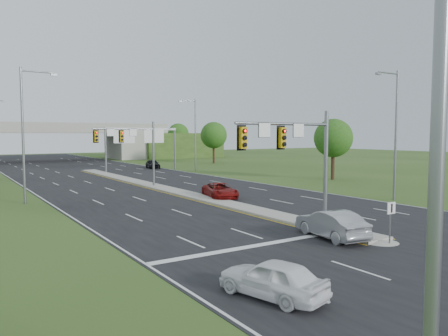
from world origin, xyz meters
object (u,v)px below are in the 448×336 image
at_px(signal_mast_far, 133,143).
at_px(car_silver, 331,224).
at_px(signal_mast_near, 298,151).
at_px(keep_right_sign, 391,215).
at_px(car_white, 272,278).
at_px(overpass, 48,144).
at_px(car_far_c, 153,164).
at_px(sign_gantry, 141,137).
at_px(car_far_a, 220,191).

xyz_separation_m(signal_mast_far, car_silver, (0.76, -26.84, -3.94)).
height_order(signal_mast_near, car_silver, signal_mast_near).
bearing_deg(signal_mast_far, keep_right_sign, -85.61).
bearing_deg(car_white, keep_right_sign, 178.42).
bearing_deg(signal_mast_far, car_silver, -88.37).
bearing_deg(overpass, car_far_c, -71.47).
bearing_deg(car_silver, keep_right_sign, 129.08).
bearing_deg(overpass, keep_right_sign, -90.00).
relative_size(car_white, car_silver, 0.85).
height_order(car_white, car_silver, car_silver).
bearing_deg(car_white, signal_mast_near, -152.68).
relative_size(signal_mast_far, keep_right_sign, 3.18).
bearing_deg(keep_right_sign, car_white, -166.13).
height_order(signal_mast_near, sign_gantry, signal_mast_near).
distance_m(signal_mast_far, car_far_c, 27.50).
height_order(signal_mast_near, car_white, signal_mast_near).
distance_m(car_white, car_far_a, 23.72).
bearing_deg(signal_mast_far, signal_mast_near, -90.00).
xyz_separation_m(signal_mast_far, keep_right_sign, (2.26, -29.45, -3.21)).
bearing_deg(car_far_a, signal_mast_near, -91.42).
relative_size(signal_mast_near, keep_right_sign, 3.18).
bearing_deg(car_silver, signal_mast_far, -79.12).
relative_size(signal_mast_near, signal_mast_far, 1.00).
xyz_separation_m(signal_mast_near, signal_mast_far, (0.00, 25.00, 0.00)).
relative_size(keep_right_sign, overpass, 0.03).
height_order(keep_right_sign, car_white, keep_right_sign).
height_order(car_silver, car_far_c, car_silver).
height_order(signal_mast_near, car_far_c, signal_mast_near).
bearing_deg(keep_right_sign, car_far_c, 79.02).
distance_m(car_white, car_far_c, 59.41).
height_order(keep_right_sign, car_far_a, keep_right_sign).
distance_m(overpass, car_silver, 81.97).
bearing_deg(signal_mast_far, car_white, -103.07).
relative_size(car_white, car_far_a, 0.83).
bearing_deg(car_far_c, signal_mast_near, -94.65).
relative_size(sign_gantry, car_far_c, 2.68).
relative_size(signal_mast_near, car_white, 1.77).
distance_m(signal_mast_near, keep_right_sign, 5.94).
xyz_separation_m(keep_right_sign, overpass, (0.00, 84.53, 2.04)).
height_order(sign_gantry, car_silver, sign_gantry).
bearing_deg(signal_mast_far, car_far_a, -70.96).
xyz_separation_m(sign_gantry, car_far_c, (3.70, 4.09, -4.48)).
relative_size(signal_mast_near, car_silver, 1.50).
xyz_separation_m(signal_mast_far, car_white, (-7.39, -31.84, -4.03)).
distance_m(signal_mast_near, car_far_a, 15.14).
height_order(signal_mast_far, sign_gantry, signal_mast_far).
bearing_deg(signal_mast_near, keep_right_sign, -63.06).
height_order(signal_mast_near, keep_right_sign, signal_mast_near).
bearing_deg(car_white, sign_gantry, -122.94).
height_order(signal_mast_near, car_far_a, signal_mast_near).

